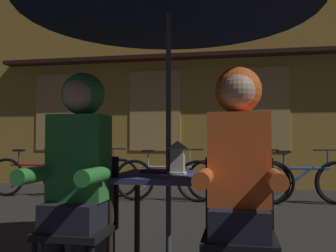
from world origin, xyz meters
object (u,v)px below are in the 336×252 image
Objects in this scene: bicycle_third at (165,179)px; bicycle_fourth at (238,180)px; chair_right at (239,226)px; person_right_hooded at (239,163)px; lantern at (178,157)px; bicycle_second at (91,177)px; person_left_hooded at (78,161)px; bicycle_nearest at (34,176)px; cafe_table at (168,189)px; book at (157,171)px; chair_left at (81,219)px; bicycle_fifth at (302,181)px.

bicycle_fourth is (1.15, 0.11, 0.00)m from bicycle_third.
person_right_hooded is (0.00, -0.06, 0.36)m from chair_right.
lantern is 0.14× the size of bicycle_second.
person_left_hooded is at bearing -143.09° from lantern.
person_right_hooded reaches higher than bicycle_nearest.
book reaches higher than cafe_table.
cafe_table is at bearing -98.03° from bicycle_fourth.
chair_left is 0.53× the size of bicycle_fifth.
person_right_hooded is at bearing 0.00° from person_left_hooded.
person_right_hooded reaches higher than bicycle_fifth.
person_right_hooded is at bearing -90.00° from chair_right.
person_right_hooded is at bearing -44.85° from lantern.
chair_left is at bearing -68.15° from bicycle_second.
person_left_hooded is (-0.55, -0.41, -0.01)m from lantern.
cafe_table is at bearing 41.57° from person_left_hooded.
bicycle_fourth is 8.38× the size of book.
book is at bearing -48.19° from bicycle_nearest.
person_right_hooded is 3.83m from bicycle_fourth.
chair_right is 0.62× the size of person_right_hooded.
book is at bearing 138.53° from cafe_table.
bicycle_fourth is 0.95m from bicycle_fifth.
bicycle_nearest is 4.37m from book.
person_left_hooded reaches higher than lantern.
chair_left is 4.15m from bicycle_second.
person_left_hooded is at bearing -68.44° from bicycle_second.
cafe_table is 0.62m from chair_left.
chair_left is 0.52× the size of bicycle_third.
chair_left is at bearing -147.09° from lantern.
person_right_hooded is at bearing -72.70° from bicycle_third.
bicycle_third and bicycle_fifth have the same top height.
bicycle_third is (1.35, -0.21, 0.00)m from bicycle_second.
person_left_hooded is 0.83× the size of bicycle_fourth.
chair_right is 3.86m from bicycle_fifth.
bicycle_nearest is at bearing -179.20° from bicycle_fourth.
chair_left is at bearing -117.07° from bicycle_fifth.
bicycle_nearest is at bearing 133.25° from chair_right.
lantern is 4.10m from bicycle_second.
person_left_hooded reaches higher than bicycle_second.
chair_left is 0.62× the size of person_left_hooded.
bicycle_second is at bearing 177.66° from bicycle_fourth.
bicycle_second is at bearing 111.85° from chair_left.
person_left_hooded is 7.00× the size of book.
person_left_hooded is 3.95m from bicycle_fourth.
person_right_hooded reaches higher than chair_right.
chair_right is 1.03m from person_left_hooded.
bicycle_second is (-1.54, 3.85, -0.14)m from chair_left.
book is at bearing -60.42° from bicycle_second.
lantern is at bearing 135.15° from person_right_hooded.
bicycle_third is at bearing 107.30° from person_right_hooded.
person_left_hooded is at bearing -176.61° from chair_right.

